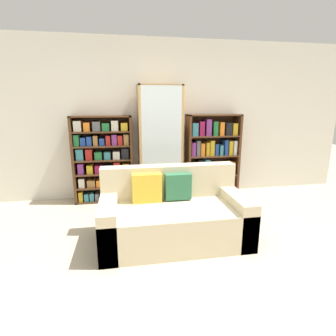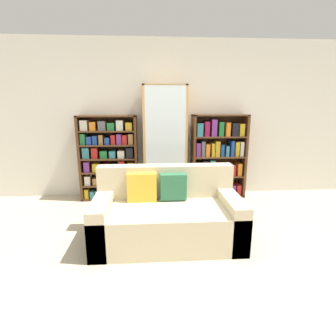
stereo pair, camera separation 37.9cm
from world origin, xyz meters
name	(u,v)px [view 1 (the left image)]	position (x,y,z in m)	size (l,w,h in m)	color
ground_plane	(186,262)	(0.00, 0.00, 0.00)	(16.00, 16.00, 0.00)	beige
wall_back	(157,120)	(0.00, 2.24, 1.35)	(7.13, 0.06, 2.70)	silver
couch	(173,216)	(-0.04, 0.52, 0.30)	(1.73, 0.91, 0.87)	beige
bookshelf_left	(103,160)	(-0.95, 2.04, 0.72)	(0.98, 0.32, 1.45)	#4C2D19
display_cabinet	(160,143)	(0.02, 2.02, 0.97)	(0.74, 0.36, 1.94)	tan
bookshelf_right	(212,157)	(0.96, 2.04, 0.70)	(0.95, 0.32, 1.46)	#4C2D19
wine_bottle	(193,204)	(0.42, 1.25, 0.14)	(0.09, 0.09, 0.34)	black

